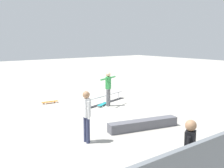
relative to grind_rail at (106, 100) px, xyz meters
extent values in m
plane|color=#ADA89E|center=(0.16, 0.56, -0.17)|extent=(60.00, 60.00, 0.00)
cube|color=black|center=(0.00, 0.00, -0.16)|extent=(2.93, 1.09, 0.01)
cylinder|color=#B7B7BC|center=(-1.08, -0.33, 0.01)|extent=(0.04, 0.04, 0.37)
cylinder|color=#B7B7BC|center=(1.08, 0.33, 0.01)|extent=(0.04, 0.04, 0.37)
cylinder|color=#B7B7BC|center=(0.00, 0.00, 0.20)|extent=(2.72, 0.87, 0.05)
cube|color=#595960|center=(1.31, 3.96, -0.01)|extent=(2.59, 0.99, 0.32)
cylinder|color=slate|center=(0.18, 0.52, 0.23)|extent=(0.15, 0.15, 0.80)
cylinder|color=slate|center=(0.33, 0.58, 0.23)|extent=(0.15, 0.15, 0.80)
cube|color=#2D8C42|center=(0.26, 0.55, 0.92)|extent=(0.26, 0.25, 0.57)
sphere|color=tan|center=(0.26, 0.55, 1.31)|extent=(0.22, 0.22, 0.22)
cylinder|color=#2D8C42|center=(-0.09, 0.40, 1.13)|extent=(0.52, 0.28, 0.07)
cylinder|color=#2D8C42|center=(0.60, 0.70, 1.13)|extent=(0.52, 0.28, 0.07)
cube|color=teal|center=(0.45, 0.37, -0.09)|extent=(0.79, 0.57, 0.02)
cylinder|color=white|center=(0.27, 0.14, -0.14)|extent=(0.06, 0.05, 0.05)
cylinder|color=white|center=(0.16, 0.34, -0.14)|extent=(0.06, 0.05, 0.05)
cylinder|color=white|center=(0.75, 0.41, -0.14)|extent=(0.06, 0.05, 0.05)
cylinder|color=white|center=(0.63, 0.61, -0.14)|extent=(0.06, 0.05, 0.05)
cylinder|color=#2D3351|center=(3.54, 3.90, 0.23)|extent=(0.12, 0.12, 0.79)
cylinder|color=#2D3351|center=(3.53, 3.75, 0.23)|extent=(0.12, 0.12, 0.79)
cube|color=white|center=(3.54, 3.83, 0.90)|extent=(0.19, 0.22, 0.56)
sphere|color=#A87A56|center=(3.54, 3.83, 1.29)|extent=(0.21, 0.21, 0.21)
cylinder|color=white|center=(3.55, 3.96, 0.85)|extent=(0.08, 0.08, 0.53)
cylinder|color=white|center=(3.53, 3.69, 0.85)|extent=(0.08, 0.08, 0.53)
cube|color=black|center=(3.56, 7.51, 0.91)|extent=(0.27, 0.26, 0.56)
sphere|color=#A87A56|center=(3.56, 7.51, 1.30)|extent=(0.22, 0.22, 0.22)
cylinder|color=black|center=(3.69, 7.57, 0.86)|extent=(0.10, 0.10, 0.53)
cylinder|color=black|center=(3.44, 7.45, 0.86)|extent=(0.10, 0.10, 0.53)
cube|color=orange|center=(2.18, -1.60, -0.09)|extent=(0.81, 0.27, 0.02)
cylinder|color=white|center=(2.46, -1.51, -0.14)|extent=(0.06, 0.03, 0.05)
cylinder|color=white|center=(2.44, -1.74, -0.14)|extent=(0.06, 0.03, 0.05)
cylinder|color=white|center=(1.92, -1.46, -0.14)|extent=(0.06, 0.03, 0.05)
cylinder|color=white|center=(1.90, -1.69, -0.14)|extent=(0.06, 0.03, 0.05)
camera|label=1|loc=(7.78, 10.53, 2.89)|focal=44.19mm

